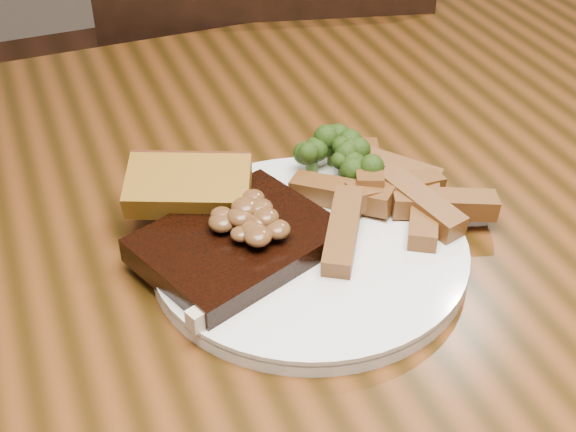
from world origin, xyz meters
The scene contains 9 objects.
dining_table centered at (0.00, 0.00, 0.66)m, with size 1.60×0.90×0.75m.
chair_far centered at (0.17, 0.58, 0.53)m, with size 0.56×0.56×0.97m.
plate centered at (0.00, -0.03, 0.76)m, with size 0.27×0.27×0.01m, color white.
steak centered at (-0.06, -0.01, 0.77)m, with size 0.15×0.12×0.02m, color black.
steak_bone centered at (-0.06, -0.07, 0.77)m, with size 0.13×0.01×0.02m, color beige.
mushroom_pile centered at (-0.05, -0.02, 0.80)m, with size 0.06×0.06×0.03m, color #58301B, non-canonical shape.
garlic_bread centered at (-0.08, 0.05, 0.77)m, with size 0.11×0.06×0.02m, color #876018.
potato_wedges centered at (0.07, -0.02, 0.77)m, with size 0.12×0.12×0.02m, color brown, non-canonical shape.
broccoli_cluster centered at (0.07, 0.05, 0.78)m, with size 0.06×0.06×0.04m, color #223A0D, non-canonical shape.
Camera 1 is at (-0.21, -0.50, 1.19)m, focal length 50.00 mm.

